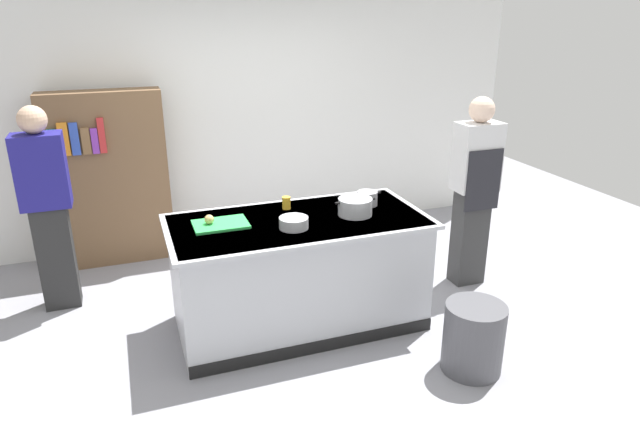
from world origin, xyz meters
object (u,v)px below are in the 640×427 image
(sauce_pan, at_px, (367,198))
(mixing_bowl, at_px, (294,223))
(juice_cup, at_px, (286,203))
(trash_bin, at_px, (473,338))
(stock_pot, at_px, (355,207))
(onion, at_px, (209,219))
(bookshelf, at_px, (110,179))
(person_guest, at_px, (47,205))
(person_chef, at_px, (474,188))

(sauce_pan, height_order, mixing_bowl, sauce_pan)
(juice_cup, bearing_deg, trash_bin, -52.80)
(mixing_bowl, relative_size, juice_cup, 2.16)
(stock_pot, relative_size, juice_cup, 3.31)
(onion, bearing_deg, bookshelf, 112.05)
(stock_pot, relative_size, sauce_pan, 1.43)
(sauce_pan, distance_m, mixing_bowl, 0.77)
(sauce_pan, relative_size, juice_cup, 2.32)
(person_guest, bearing_deg, person_chef, 63.83)
(stock_pot, xyz_separation_m, trash_bin, (0.50, -0.96, -0.71))
(trash_bin, xyz_separation_m, bookshelf, (-2.30, 2.80, 0.60))
(onion, height_order, juice_cup, juice_cup)
(stock_pot, xyz_separation_m, person_guest, (-2.28, 1.03, -0.06))
(onion, bearing_deg, mixing_bowl, -23.04)
(stock_pot, bearing_deg, bookshelf, 134.27)
(juice_cup, bearing_deg, bookshelf, 131.14)
(mixing_bowl, height_order, juice_cup, juice_cup)
(juice_cup, relative_size, bookshelf, 0.06)
(trash_bin, height_order, person_guest, person_guest)
(trash_bin, distance_m, person_chef, 1.55)
(mixing_bowl, height_order, bookshelf, bookshelf)
(juice_cup, height_order, bookshelf, bookshelf)
(juice_cup, distance_m, trash_bin, 1.74)
(onion, xyz_separation_m, stock_pot, (1.11, -0.14, 0.01))
(sauce_pan, xyz_separation_m, juice_cup, (-0.65, 0.14, -0.01))
(person_chef, bearing_deg, person_guest, 77.68)
(stock_pot, distance_m, juice_cup, 0.56)
(onion, bearing_deg, trash_bin, -34.29)
(trash_bin, relative_size, person_chef, 0.29)
(mixing_bowl, bearing_deg, bookshelf, 123.01)
(mixing_bowl, bearing_deg, person_guest, 146.99)
(person_chef, distance_m, bookshelf, 3.45)
(trash_bin, xyz_separation_m, person_guest, (-2.78, 1.99, 0.66))
(person_chef, bearing_deg, bookshelf, 62.53)
(sauce_pan, height_order, juice_cup, sauce_pan)
(stock_pot, relative_size, trash_bin, 0.66)
(sauce_pan, height_order, person_guest, person_guest)
(person_chef, bearing_deg, mixing_bowl, 100.98)
(onion, bearing_deg, stock_pot, -7.28)
(stock_pot, height_order, person_guest, person_guest)
(sauce_pan, distance_m, juice_cup, 0.66)
(mixing_bowl, relative_size, person_guest, 0.13)
(juice_cup, xyz_separation_m, person_guest, (-1.81, 0.71, -0.04))
(stock_pot, bearing_deg, person_chef, 10.22)
(onion, relative_size, trash_bin, 0.14)
(stock_pot, height_order, bookshelf, bookshelf)
(juice_cup, bearing_deg, mixing_bowl, -99.40)
(juice_cup, relative_size, trash_bin, 0.20)
(sauce_pan, bearing_deg, onion, -178.37)
(sauce_pan, bearing_deg, mixing_bowl, -158.57)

